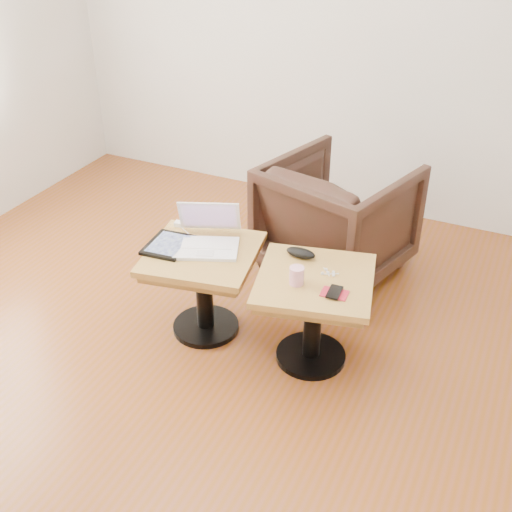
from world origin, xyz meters
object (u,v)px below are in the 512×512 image
at_px(striped_cup, 297,276).
at_px(armchair, 337,218).
at_px(side_table_left, 203,271).
at_px(side_table_right, 314,299).
at_px(laptop, 208,238).

distance_m(striped_cup, armchair, 0.97).
relative_size(side_table_left, armchair, 0.82).
bearing_deg(side_table_right, striped_cup, -139.16).
bearing_deg(armchair, laptop, 78.66).
distance_m(side_table_right, striped_cup, 0.20).
height_order(laptop, striped_cup, laptop).
height_order(side_table_left, striped_cup, striped_cup).
height_order(striped_cup, armchair, armchair).
distance_m(side_table_left, laptop, 0.18).
height_order(side_table_left, laptop, laptop).
relative_size(side_table_right, laptop, 1.60).
bearing_deg(side_table_left, side_table_right, -8.72).
distance_m(side_table_left, striped_cup, 0.57).
bearing_deg(armchair, side_table_right, 118.18).
bearing_deg(laptop, side_table_left, -109.49).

